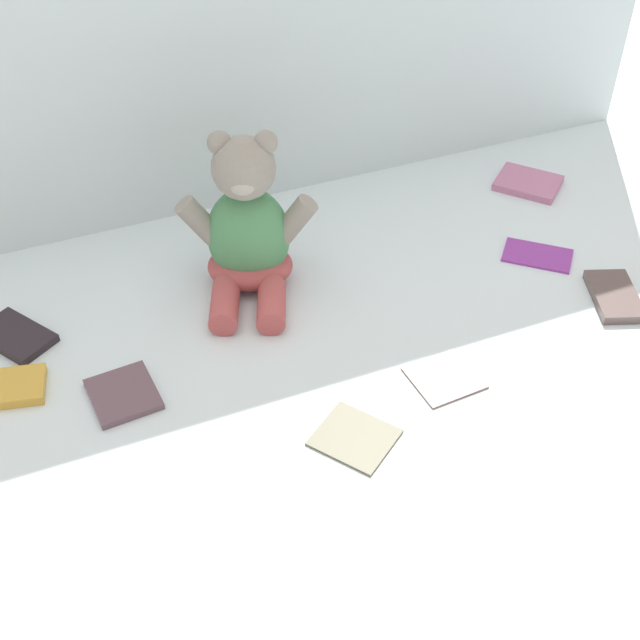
{
  "coord_description": "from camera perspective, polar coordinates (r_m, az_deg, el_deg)",
  "views": [
    {
      "loc": [
        -0.35,
        -0.93,
        0.89
      ],
      "look_at": [
        -0.01,
        -0.1,
        0.1
      ],
      "focal_mm": 48.01,
      "sensor_mm": 36.0,
      "label": 1
    }
  ],
  "objects": [
    {
      "name": "book_case_8",
      "position": [
        1.17,
        2.32,
        -7.76
      ],
      "size": [
        0.13,
        0.14,
        0.01
      ],
      "primitive_type": "cube",
      "rotation": [
        0.0,
        0.0,
        0.62
      ],
      "color": "brown",
      "rests_on": "ground_plane"
    },
    {
      "name": "book_case_3",
      "position": [
        1.39,
        -19.63,
        -1.03
      ],
      "size": [
        0.12,
        0.14,
        0.01
      ],
      "primitive_type": "cube",
      "rotation": [
        0.0,
        0.0,
        3.72
      ],
      "color": "black",
      "rests_on": "ground_plane"
    },
    {
      "name": "ground_plane",
      "position": [
        1.34,
        -1.22,
        -0.47
      ],
      "size": [
        3.2,
        3.2,
        0.0
      ],
      "primitive_type": "plane",
      "color": "silver"
    },
    {
      "name": "book_case_1",
      "position": [
        1.26,
        -12.97,
        -4.85
      ],
      "size": [
        0.1,
        0.11,
        0.01
      ],
      "primitive_type": "cube",
      "rotation": [
        0.0,
        0.0,
        0.08
      ],
      "color": "#5F454E",
      "rests_on": "ground_plane"
    },
    {
      "name": "book_case_2",
      "position": [
        1.46,
        19.03,
        1.5
      ],
      "size": [
        0.11,
        0.14,
        0.02
      ],
      "primitive_type": "cube",
      "rotation": [
        0.0,
        0.0,
        5.93
      ],
      "color": "brown",
      "rests_on": "ground_plane"
    },
    {
      "name": "book_case_4",
      "position": [
        1.26,
        8.29,
        -3.77
      ],
      "size": [
        0.1,
        0.1,
        0.01
      ],
      "primitive_type": "cube",
      "rotation": [
        0.0,
        0.0,
        0.07
      ],
      "color": "brown",
      "rests_on": "ground_plane"
    },
    {
      "name": "book_case_5",
      "position": [
        1.7,
        13.7,
        8.86
      ],
      "size": [
        0.15,
        0.15,
        0.01
      ],
      "primitive_type": "cube",
      "rotation": [
        0.0,
        0.0,
        3.86
      ],
      "color": "#B66A91",
      "rests_on": "ground_plane"
    },
    {
      "name": "teddy_bear",
      "position": [
        1.36,
        -4.84,
        5.84
      ],
      "size": [
        0.22,
        0.23,
        0.27
      ],
      "rotation": [
        0.0,
        0.0,
        -0.37
      ],
      "color": "#4C8C59",
      "rests_on": "ground_plane"
    },
    {
      "name": "book_case_9",
      "position": [
        1.52,
        14.3,
        4.26
      ],
      "size": [
        0.13,
        0.13,
        0.01
      ],
      "primitive_type": "cube",
      "rotation": [
        0.0,
        0.0,
        4.0
      ],
      "color": "#893293",
      "rests_on": "ground_plane"
    },
    {
      "name": "book_case_7",
      "position": [
        1.31,
        -20.28,
        -4.29
      ],
      "size": [
        0.13,
        0.09,
        0.02
      ],
      "primitive_type": "cube",
      "rotation": [
        0.0,
        0.0,
        1.36
      ],
      "color": "gold",
      "rests_on": "ground_plane"
    }
  ]
}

